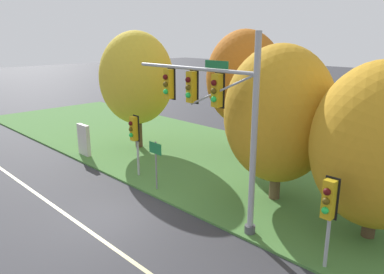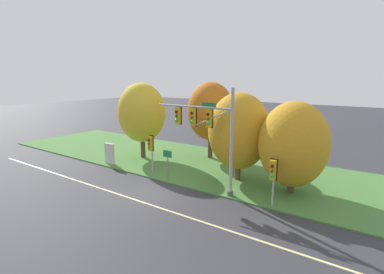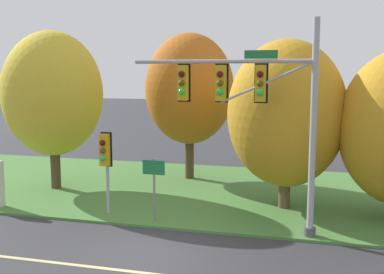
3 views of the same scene
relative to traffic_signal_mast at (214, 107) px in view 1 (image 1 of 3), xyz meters
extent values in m
plane|color=#333338|center=(-3.00, -2.92, -4.61)|extent=(160.00, 160.00, 0.00)
cube|color=beige|center=(-3.00, -4.12, -4.60)|extent=(36.00, 0.16, 0.01)
cube|color=#477A38|center=(-3.00, 5.33, -4.56)|extent=(48.00, 11.50, 0.10)
cylinder|color=#9EA0A5|center=(1.90, 0.01, -0.88)|extent=(0.22, 0.22, 7.24)
cylinder|color=#4C4C51|center=(1.90, 0.01, -4.36)|extent=(0.40, 0.40, 0.30)
cylinder|color=#9EA0A5|center=(-1.20, 0.01, 1.35)|extent=(6.21, 0.14, 0.14)
cylinder|color=#9EA0A5|center=(0.35, 0.01, 0.65)|extent=(3.14, 0.08, 1.47)
cube|color=gold|center=(0.15, 0.01, 0.62)|extent=(0.34, 0.28, 1.22)
cube|color=black|center=(0.15, 0.17, 0.62)|extent=(0.46, 0.04, 1.34)
sphere|color=#4C0C0C|center=(0.15, -0.17, 0.92)|extent=(0.22, 0.22, 0.22)
sphere|color=#51420C|center=(0.15, -0.17, 0.62)|extent=(0.22, 0.22, 0.22)
sphere|color=green|center=(0.15, -0.17, 0.32)|extent=(0.22, 0.22, 0.22)
cube|color=gold|center=(-1.20, 0.01, 0.62)|extent=(0.34, 0.28, 1.22)
cube|color=black|center=(-1.20, 0.17, 0.62)|extent=(0.46, 0.04, 1.34)
sphere|color=#4C0C0C|center=(-1.20, -0.17, 0.92)|extent=(0.22, 0.22, 0.22)
sphere|color=#51420C|center=(-1.20, -0.17, 0.62)|extent=(0.22, 0.22, 0.22)
sphere|color=green|center=(-1.20, -0.17, 0.32)|extent=(0.22, 0.22, 0.22)
cube|color=gold|center=(-2.55, 0.01, 0.62)|extent=(0.34, 0.28, 1.22)
cube|color=black|center=(-2.55, 0.17, 0.62)|extent=(0.46, 0.04, 1.34)
sphere|color=#4C0C0C|center=(-2.55, -0.17, 0.92)|extent=(0.22, 0.22, 0.22)
sphere|color=#51420C|center=(-2.55, -0.17, 0.62)|extent=(0.22, 0.22, 0.22)
sphere|color=green|center=(-2.55, -0.17, 0.32)|extent=(0.22, 0.22, 0.22)
cube|color=#196B33|center=(0.15, -0.04, 1.57)|extent=(1.10, 0.04, 0.28)
cylinder|color=#9EA0A5|center=(4.85, 0.02, -3.04)|extent=(0.12, 0.12, 2.93)
cube|color=gold|center=(4.85, -0.18, -2.13)|extent=(0.34, 0.28, 1.22)
cube|color=black|center=(4.85, -0.02, -2.13)|extent=(0.46, 0.04, 1.34)
sphere|color=#4C0C0C|center=(4.85, -0.36, -1.83)|extent=(0.22, 0.22, 0.22)
sphere|color=#51420C|center=(4.85, -0.36, -2.13)|extent=(0.22, 0.22, 0.22)
sphere|color=green|center=(4.85, -0.36, -2.43)|extent=(0.22, 0.22, 0.22)
cylinder|color=#9EA0A5|center=(-5.81, 0.64, -2.95)|extent=(0.12, 0.12, 3.10)
cube|color=gold|center=(-5.81, 0.44, -1.96)|extent=(0.34, 0.28, 1.22)
cube|color=black|center=(-5.81, 0.60, -1.96)|extent=(0.46, 0.04, 1.34)
sphere|color=#4C0C0C|center=(-5.81, 0.27, -1.66)|extent=(0.22, 0.22, 0.22)
sphere|color=#51420C|center=(-5.81, 0.27, -1.96)|extent=(0.22, 0.22, 0.22)
sphere|color=green|center=(-5.81, 0.27, -2.26)|extent=(0.22, 0.22, 0.22)
cylinder|color=slate|center=(-3.71, 0.15, -3.33)|extent=(0.08, 0.08, 2.35)
cube|color=#197238|center=(-3.71, 0.12, -2.47)|extent=(0.85, 0.03, 0.53)
cylinder|color=#4C3823|center=(-9.99, 3.79, -2.89)|extent=(0.46, 0.46, 3.22)
ellipsoid|color=gold|center=(-9.99, 3.79, -0.01)|extent=(4.64, 4.64, 5.80)
cylinder|color=#4C3823|center=(-4.42, 7.54, -2.81)|extent=(0.45, 0.45, 3.40)
ellipsoid|color=#B76019|center=(-4.42, 7.54, 0.14)|extent=(4.52, 4.52, 5.65)
cylinder|color=brown|center=(0.79, 3.28, -3.23)|extent=(0.47, 0.47, 2.56)
ellipsoid|color=#C68C1E|center=(0.79, 3.28, -0.65)|extent=(4.72, 4.72, 5.90)
cylinder|color=#4C3823|center=(5.07, 2.89, -3.42)|extent=(0.47, 0.47, 2.16)
ellipsoid|color=#C68C1E|center=(5.07, 2.89, -1.06)|extent=(4.67, 4.67, 5.84)
cube|color=beige|center=(-10.91, 0.35, -3.56)|extent=(1.10, 0.24, 1.90)
cube|color=#4C4C51|center=(-11.31, 0.35, -4.46)|extent=(0.10, 0.20, 0.10)
cube|color=#4C4C51|center=(-10.51, 0.35, -4.46)|extent=(0.10, 0.20, 0.10)
camera|label=1|loc=(9.31, -10.27, 2.59)|focal=35.00mm
camera|label=2|loc=(10.89, -17.13, 3.36)|focal=28.00mm
camera|label=3|loc=(2.19, -16.17, 1.01)|focal=45.00mm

